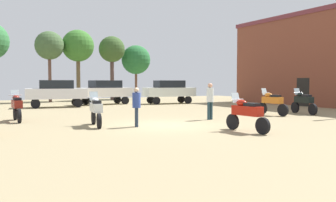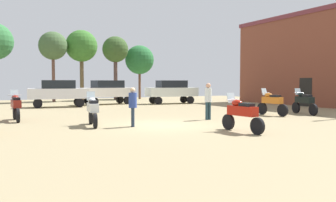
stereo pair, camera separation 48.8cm
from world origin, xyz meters
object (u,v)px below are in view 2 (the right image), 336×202
at_px(motorcycle_3, 242,113).
at_px(motorcycle_9, 272,102).
at_px(car_2, 171,90).
at_px(motorcycle_1, 16,106).
at_px(car_1, 108,90).
at_px(person_2, 208,98).
at_px(motorcycle_5, 93,109).
at_px(person_1, 133,104).
at_px(tree_7, 53,46).
at_px(brick_building, 333,59).
at_px(car_3, 58,91).
at_px(tree_4, 81,47).
at_px(motorcycle_4, 304,102).
at_px(tree_6, 140,60).
at_px(tree_1, 115,50).

relative_size(motorcycle_3, motorcycle_9, 1.02).
xyz_separation_m(motorcycle_3, car_2, (5.71, 16.50, 0.46)).
xyz_separation_m(motorcycle_1, car_1, (7.72, 10.17, 0.44)).
xyz_separation_m(motorcycle_3, person_2, (1.28, 4.17, 0.35)).
relative_size(motorcycle_5, person_1, 1.30).
relative_size(motorcycle_1, tree_7, 0.33).
distance_m(car_2, tree_7, 12.05).
bearing_deg(brick_building, person_2, -162.84).
height_order(car_3, tree_7, tree_7).
distance_m(car_3, person_2, 13.43).
bearing_deg(person_2, person_1, 5.11).
distance_m(motorcycle_3, car_1, 18.05).
bearing_deg(person_1, motorcycle_5, -103.18).
xyz_separation_m(motorcycle_5, tree_4, (4.39, 20.24, 4.63)).
relative_size(motorcycle_1, car_1, 0.48).
xyz_separation_m(motorcycle_4, car_3, (-11.60, 12.51, 0.43)).
bearing_deg(motorcycle_9, motorcycle_1, 160.01).
bearing_deg(motorcycle_4, person_2, -168.30).
height_order(motorcycle_4, person_1, person_1).
distance_m(motorcycle_4, tree_7, 22.98).
bearing_deg(motorcycle_9, tree_7, 108.67).
relative_size(car_3, tree_6, 0.77).
height_order(motorcycle_4, tree_7, tree_7).
distance_m(motorcycle_5, person_2, 5.77).
relative_size(brick_building, person_2, 8.85).
height_order(brick_building, tree_6, brick_building).
relative_size(brick_building, person_1, 9.81).
distance_m(motorcycle_5, tree_7, 20.19).
bearing_deg(motorcycle_4, motorcycle_9, -176.37).
bearing_deg(motorcycle_3, car_1, 84.40).
xyz_separation_m(motorcycle_5, person_1, (1.43, -0.98, 0.24)).
distance_m(car_3, tree_1, 11.67).
xyz_separation_m(person_1, person_2, (4.32, 0.85, 0.11)).
distance_m(car_1, car_3, 4.45).
bearing_deg(tree_6, car_1, -128.63).
xyz_separation_m(brick_building, tree_6, (-9.74, 16.76, 0.60)).
relative_size(car_1, tree_1, 0.68).
distance_m(tree_1, tree_7, 6.47).
distance_m(car_3, tree_7, 8.37).
relative_size(brick_building, motorcycle_9, 7.52).
xyz_separation_m(tree_4, tree_6, (6.58, 1.00, -1.07)).
xyz_separation_m(car_1, person_1, (-3.54, -14.72, -0.22)).
relative_size(motorcycle_1, motorcycle_9, 1.01).
xyz_separation_m(car_3, person_1, (0.68, -13.31, -0.22)).
xyz_separation_m(car_1, car_2, (5.21, -1.54, 0.00)).
bearing_deg(car_2, car_1, 79.29).
xyz_separation_m(motorcycle_4, tree_1, (-4.37, 20.76, 4.42)).
xyz_separation_m(motorcycle_4, tree_7, (-10.77, 19.81, 4.45)).
relative_size(motorcycle_4, tree_1, 0.34).
distance_m(person_2, tree_7, 20.61).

